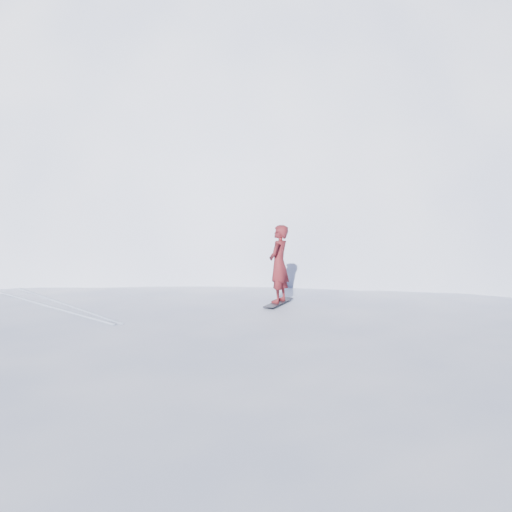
% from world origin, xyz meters
% --- Properties ---
extents(ground, '(400.00, 400.00, 0.00)m').
position_xyz_m(ground, '(0.00, 0.00, 0.00)').
color(ground, white).
rests_on(ground, ground).
extents(near_ridge, '(36.00, 28.00, 4.80)m').
position_xyz_m(near_ridge, '(1.00, 3.00, 0.00)').
color(near_ridge, white).
rests_on(near_ridge, ground).
extents(summit_peak, '(60.00, 56.00, 56.00)m').
position_xyz_m(summit_peak, '(22.00, 26.00, 0.00)').
color(summit_peak, white).
rests_on(summit_peak, ground).
extents(peak_shoulder, '(28.00, 24.00, 18.00)m').
position_xyz_m(peak_shoulder, '(10.00, 20.00, 0.00)').
color(peak_shoulder, white).
rests_on(peak_shoulder, ground).
extents(wind_bumps, '(16.00, 14.40, 1.00)m').
position_xyz_m(wind_bumps, '(-0.56, 2.12, 0.00)').
color(wind_bumps, white).
rests_on(wind_bumps, ground).
extents(snowboard, '(1.35, 0.95, 0.02)m').
position_xyz_m(snowboard, '(3.46, 1.20, 2.41)').
color(snowboard, black).
rests_on(snowboard, near_ridge).
extents(snowboarder, '(0.85, 0.76, 1.94)m').
position_xyz_m(snowboarder, '(3.46, 1.20, 3.40)').
color(snowboarder, maroon).
rests_on(snowboarder, snowboard).
extents(board_tracks, '(1.48, 5.96, 0.04)m').
position_xyz_m(board_tracks, '(-1.24, 4.26, 2.42)').
color(board_tracks, silver).
rests_on(board_tracks, ground).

